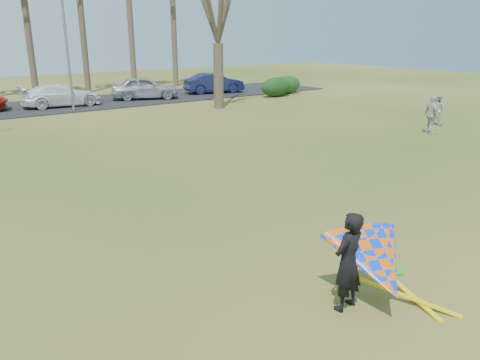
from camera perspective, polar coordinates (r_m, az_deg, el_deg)
ground at (r=10.68m, az=6.40°, el=-8.27°), size 100.00×100.00×0.00m
parking_strip at (r=33.01m, az=-24.50°, el=7.98°), size 46.00×7.00×0.06m
streetlight at (r=30.31m, az=-20.19°, el=16.22°), size 2.28×0.18×8.00m
hedge_near at (r=37.68m, az=5.62°, el=11.49°), size 2.81×1.27×1.40m
hedge_far at (r=35.80m, az=4.40°, el=11.24°), size 2.60×1.22×1.44m
car_3 at (r=32.67m, az=-20.96°, el=9.63°), size 5.00×2.28×1.42m
car_4 at (r=34.71m, az=-11.55°, el=10.97°), size 5.05×3.45×1.60m
car_5 at (r=37.66m, az=-3.18°, el=11.72°), size 4.87×2.60×1.53m
pedestrian_a at (r=26.69m, az=22.86°, el=7.93°), size 0.75×0.88×1.60m
pedestrian_b at (r=24.05m, az=22.36°, el=7.36°), size 0.87×1.16×1.83m
kite_flyer at (r=8.48m, az=15.93°, el=-9.64°), size 2.13×2.39×2.02m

